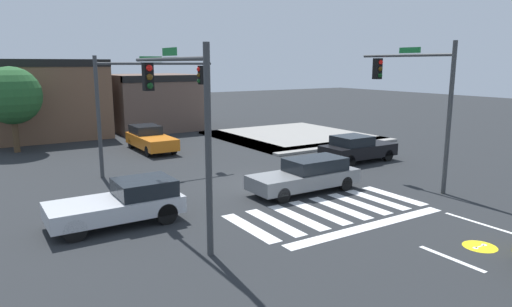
{
  "coord_description": "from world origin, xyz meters",
  "views": [
    {
      "loc": [
        -10.76,
        -16.48,
        5.24
      ],
      "look_at": [
        0.39,
        1.11,
        1.12
      ],
      "focal_mm": 31.96,
      "sensor_mm": 36.0,
      "label": 1
    }
  ],
  "objects_px": {
    "traffic_signal_southeast": "(416,89)",
    "car_gray": "(307,175)",
    "traffic_signal_northwest": "(147,91)",
    "roadside_tree": "(12,96)",
    "car_silver": "(123,202)",
    "traffic_signal_southwest": "(177,104)",
    "car_black": "(357,148)",
    "car_orange": "(150,139)"
  },
  "relations": [
    {
      "from": "car_silver",
      "to": "car_orange",
      "type": "height_order",
      "value": "car_orange"
    },
    {
      "from": "car_black",
      "to": "traffic_signal_northwest",
      "type": "bearing_deg",
      "value": 159.59
    },
    {
      "from": "traffic_signal_northwest",
      "to": "car_orange",
      "type": "height_order",
      "value": "traffic_signal_northwest"
    },
    {
      "from": "traffic_signal_northwest",
      "to": "traffic_signal_southeast",
      "type": "bearing_deg",
      "value": -44.27
    },
    {
      "from": "car_silver",
      "to": "car_orange",
      "type": "xyz_separation_m",
      "value": [
        5.21,
        12.06,
        0.01
      ]
    },
    {
      "from": "car_silver",
      "to": "roadside_tree",
      "type": "relative_size",
      "value": 0.84
    },
    {
      "from": "traffic_signal_northwest",
      "to": "traffic_signal_southeast",
      "type": "distance_m",
      "value": 12.31
    },
    {
      "from": "traffic_signal_northwest",
      "to": "roadside_tree",
      "type": "xyz_separation_m",
      "value": [
        -5.09,
        9.09,
        -0.58
      ]
    },
    {
      "from": "traffic_signal_southwest",
      "to": "car_silver",
      "type": "height_order",
      "value": "traffic_signal_southwest"
    },
    {
      "from": "traffic_signal_southeast",
      "to": "roadside_tree",
      "type": "relative_size",
      "value": 1.2
    },
    {
      "from": "car_black",
      "to": "car_silver",
      "type": "bearing_deg",
      "value": -167.78
    },
    {
      "from": "traffic_signal_northwest",
      "to": "car_gray",
      "type": "bearing_deg",
      "value": -58.67
    },
    {
      "from": "car_gray",
      "to": "car_black",
      "type": "distance_m",
      "value": 6.8
    },
    {
      "from": "traffic_signal_northwest",
      "to": "car_silver",
      "type": "distance_m",
      "value": 8.21
    },
    {
      "from": "car_black",
      "to": "roadside_tree",
      "type": "xyz_separation_m",
      "value": [
        -15.36,
        12.92,
        2.66
      ]
    },
    {
      "from": "traffic_signal_southwest",
      "to": "car_silver",
      "type": "distance_m",
      "value": 4.01
    },
    {
      "from": "car_silver",
      "to": "car_gray",
      "type": "relative_size",
      "value": 0.89
    },
    {
      "from": "car_gray",
      "to": "roadside_tree",
      "type": "distance_m",
      "value": 18.83
    },
    {
      "from": "car_gray",
      "to": "car_black",
      "type": "bearing_deg",
      "value": -151.96
    },
    {
      "from": "traffic_signal_southeast",
      "to": "car_silver",
      "type": "distance_m",
      "value": 12.75
    },
    {
      "from": "traffic_signal_southeast",
      "to": "car_gray",
      "type": "distance_m",
      "value": 5.92
    },
    {
      "from": "traffic_signal_northwest",
      "to": "roadside_tree",
      "type": "height_order",
      "value": "traffic_signal_northwest"
    },
    {
      "from": "traffic_signal_northwest",
      "to": "car_silver",
      "type": "relative_size",
      "value": 1.37
    },
    {
      "from": "traffic_signal_southwest",
      "to": "traffic_signal_southeast",
      "type": "distance_m",
      "value": 10.84
    },
    {
      "from": "car_gray",
      "to": "car_black",
      "type": "xyz_separation_m",
      "value": [
        6.0,
        3.2,
        0.02
      ]
    },
    {
      "from": "car_silver",
      "to": "roadside_tree",
      "type": "bearing_deg",
      "value": -83.66
    },
    {
      "from": "car_silver",
      "to": "roadside_tree",
      "type": "xyz_separation_m",
      "value": [
        -1.76,
        15.86,
        2.66
      ]
    },
    {
      "from": "car_black",
      "to": "roadside_tree",
      "type": "bearing_deg",
      "value": 139.94
    },
    {
      "from": "traffic_signal_southwest",
      "to": "roadside_tree",
      "type": "distance_m",
      "value": 17.96
    },
    {
      "from": "traffic_signal_southwest",
      "to": "traffic_signal_southeast",
      "type": "bearing_deg",
      "value": -89.99
    },
    {
      "from": "car_black",
      "to": "car_orange",
      "type": "bearing_deg",
      "value": 132.61
    },
    {
      "from": "traffic_signal_southwest",
      "to": "car_black",
      "type": "xyz_separation_m",
      "value": [
        12.31,
        4.77,
        -3.32
      ]
    },
    {
      "from": "traffic_signal_southwest",
      "to": "traffic_signal_northwest",
      "type": "bearing_deg",
      "value": -13.29
    },
    {
      "from": "car_silver",
      "to": "car_black",
      "type": "xyz_separation_m",
      "value": [
        13.6,
        2.95,
        0.0
      ]
    },
    {
      "from": "traffic_signal_southeast",
      "to": "car_gray",
      "type": "height_order",
      "value": "traffic_signal_southeast"
    },
    {
      "from": "car_silver",
      "to": "car_orange",
      "type": "relative_size",
      "value": 0.91
    },
    {
      "from": "car_silver",
      "to": "car_gray",
      "type": "distance_m",
      "value": 7.6
    },
    {
      "from": "traffic_signal_southwest",
      "to": "car_silver",
      "type": "bearing_deg",
      "value": 35.31
    },
    {
      "from": "car_gray",
      "to": "roadside_tree",
      "type": "relative_size",
      "value": 0.93
    },
    {
      "from": "car_orange",
      "to": "car_gray",
      "type": "bearing_deg",
      "value": 10.95
    },
    {
      "from": "traffic_signal_northwest",
      "to": "car_black",
      "type": "xyz_separation_m",
      "value": [
        10.28,
        -3.82,
        -3.24
      ]
    },
    {
      "from": "traffic_signal_southeast",
      "to": "car_gray",
      "type": "relative_size",
      "value": 1.29
    }
  ]
}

